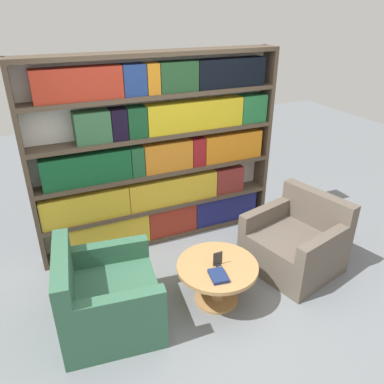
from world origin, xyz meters
name	(u,v)px	position (x,y,z in m)	size (l,w,h in m)	color
ground_plane	(214,310)	(0.00, 0.00, 0.00)	(14.00, 14.00, 0.00)	slate
bookshelf	(160,156)	(0.02, 1.50, 1.11)	(2.97, 0.30, 2.30)	silver
armchair_left	(106,299)	(-1.00, 0.26, 0.29)	(0.99, 1.01, 0.85)	#336047
armchair_right	(295,244)	(1.17, 0.27, 0.29)	(1.07, 1.09, 0.85)	brown
coffee_table	(217,275)	(0.09, 0.12, 0.32)	(0.81, 0.81, 0.44)	#AD7F4C
table_sign	(218,260)	(0.09, 0.12, 0.50)	(0.10, 0.06, 0.15)	black
stray_book	(218,276)	(0.01, -0.05, 0.46)	(0.18, 0.23, 0.03)	navy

